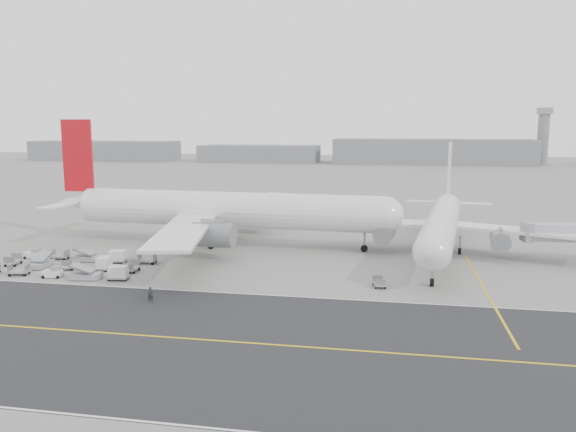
% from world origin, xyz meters
% --- Properties ---
extents(ground, '(700.00, 700.00, 0.00)m').
position_xyz_m(ground, '(0.00, 0.00, 0.00)').
color(ground, gray).
rests_on(ground, ground).
extents(taxiway, '(220.00, 59.00, 0.03)m').
position_xyz_m(taxiway, '(5.02, -17.98, 0.01)').
color(taxiway, '#28282A').
rests_on(taxiway, ground).
extents(horizon_buildings, '(520.00, 28.00, 28.00)m').
position_xyz_m(horizon_buildings, '(30.00, 260.00, 0.00)').
color(horizon_buildings, gray).
rests_on(horizon_buildings, ground).
extents(control_tower, '(7.00, 7.00, 31.25)m').
position_xyz_m(control_tower, '(100.00, 265.00, 16.25)').
color(control_tower, gray).
rests_on(control_tower, ground).
extents(airliner_a, '(64.89, 64.07, 22.37)m').
position_xyz_m(airliner_a, '(-12.30, 26.22, 6.43)').
color(airliner_a, silver).
rests_on(airliner_a, ground).
extents(airliner_b, '(50.86, 51.74, 17.90)m').
position_xyz_m(airliner_b, '(26.11, 26.27, 5.16)').
color(airliner_b, silver).
rests_on(airliner_b, ground).
extents(gse_cluster, '(30.45, 21.64, 2.09)m').
position_xyz_m(gse_cluster, '(-29.21, 5.65, 0.00)').
color(gse_cluster, '#95959A').
rests_on(gse_cluster, ground).
extents(stray_dolly, '(1.87, 2.55, 1.42)m').
position_xyz_m(stray_dolly, '(16.38, 3.95, 0.00)').
color(stray_dolly, silver).
rests_on(stray_dolly, ground).
extents(ground_crew_a, '(0.81, 0.67, 1.90)m').
position_xyz_m(ground_crew_a, '(-10.71, -7.51, 0.95)').
color(ground_crew_a, black).
rests_on(ground_crew_a, ground).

